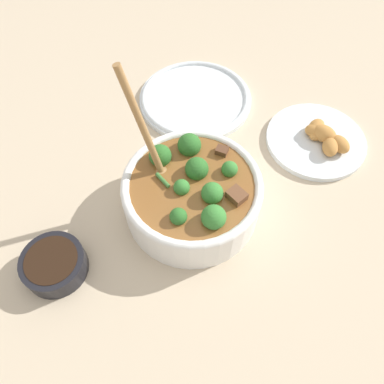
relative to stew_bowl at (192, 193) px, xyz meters
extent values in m
plane|color=#C6B293|center=(0.00, 0.00, -0.05)|extent=(4.00, 4.00, 0.00)
cylinder|color=white|center=(0.00, 0.00, -0.01)|extent=(0.25, 0.25, 0.08)
torus|color=white|center=(0.00, 0.00, 0.03)|extent=(0.25, 0.25, 0.02)
cylinder|color=brown|center=(0.00, 0.00, 0.00)|extent=(0.22, 0.22, 0.05)
sphere|color=#387F33|center=(-0.07, 0.01, 0.04)|extent=(0.03, 0.03, 0.03)
cylinder|color=#6B9956|center=(-0.07, 0.01, 0.02)|extent=(0.01, 0.01, 0.01)
sphere|color=#387F33|center=(0.01, 0.08, 0.04)|extent=(0.04, 0.04, 0.04)
cylinder|color=#6B9956|center=(0.01, 0.08, 0.01)|extent=(0.01, 0.01, 0.02)
sphere|color=#2D6B28|center=(-0.02, -0.02, 0.04)|extent=(0.04, 0.04, 0.04)
cylinder|color=#6B9956|center=(-0.02, -0.02, 0.01)|extent=(0.01, 0.01, 0.02)
sphere|color=#387F33|center=(-0.01, 0.04, 0.04)|extent=(0.04, 0.04, 0.04)
cylinder|color=#6B9956|center=(-0.01, 0.04, 0.01)|extent=(0.01, 0.01, 0.02)
sphere|color=#2D6B28|center=(-0.04, -0.07, 0.04)|extent=(0.04, 0.04, 0.04)
cylinder|color=#6B9956|center=(-0.04, -0.07, 0.01)|extent=(0.02, 0.02, 0.02)
sphere|color=#2D6B28|center=(0.05, 0.05, 0.04)|extent=(0.03, 0.03, 0.03)
cylinder|color=#6B9956|center=(0.05, 0.05, 0.01)|extent=(0.01, 0.01, 0.01)
sphere|color=#2D6B28|center=(0.02, -0.08, 0.04)|extent=(0.04, 0.04, 0.04)
cylinder|color=#6B9956|center=(0.02, -0.08, 0.01)|extent=(0.01, 0.01, 0.02)
sphere|color=#387F33|center=(0.02, 0.00, 0.04)|extent=(0.03, 0.03, 0.03)
cylinder|color=#6B9956|center=(0.02, 0.00, 0.01)|extent=(0.01, 0.01, 0.01)
cube|color=brown|center=(-0.05, 0.06, 0.03)|extent=(0.03, 0.03, 0.02)
cube|color=brown|center=(-0.08, -0.03, 0.03)|extent=(0.03, 0.03, 0.02)
cylinder|color=#3D7533|center=(0.04, -0.03, 0.03)|extent=(0.01, 0.03, 0.01)
ellipsoid|color=#A87A47|center=(0.03, -0.05, 0.02)|extent=(0.04, 0.03, 0.01)
cylinder|color=#A87A47|center=(0.04, -0.08, 0.13)|extent=(0.04, 0.06, 0.21)
cylinder|color=black|center=(0.26, -0.02, -0.03)|extent=(0.11, 0.11, 0.04)
cylinder|color=black|center=(0.26, -0.02, -0.02)|extent=(0.09, 0.09, 0.01)
cylinder|color=white|center=(-0.16, -0.24, -0.04)|extent=(0.26, 0.26, 0.01)
torus|color=white|center=(-0.16, -0.24, -0.04)|extent=(0.25, 0.25, 0.01)
cylinder|color=white|center=(-0.31, 0.00, -0.04)|extent=(0.21, 0.21, 0.01)
ellipsoid|color=#BC7F3D|center=(-0.31, 0.00, -0.03)|extent=(0.04, 0.03, 0.02)
ellipsoid|color=#BC7F3D|center=(-0.31, -0.01, -0.02)|extent=(0.05, 0.05, 0.03)
ellipsoid|color=#BC7F3D|center=(-0.32, 0.01, -0.02)|extent=(0.05, 0.06, 0.03)
ellipsoid|color=#BC7F3D|center=(-0.30, 0.04, -0.02)|extent=(0.05, 0.05, 0.03)
ellipsoid|color=#BC7F3D|center=(-0.32, -0.02, -0.02)|extent=(0.05, 0.05, 0.03)
ellipsoid|color=#BC7F3D|center=(-0.32, 0.04, -0.02)|extent=(0.03, 0.05, 0.03)
camera|label=1|loc=(0.19, 0.31, 0.56)|focal=35.00mm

